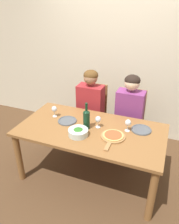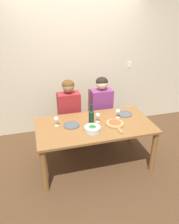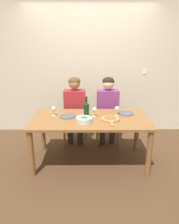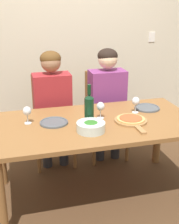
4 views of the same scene
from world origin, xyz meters
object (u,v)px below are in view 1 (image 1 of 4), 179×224
(wine_bottle, at_px, (86,119))
(chair_right, at_px, (130,119))
(person_woman, at_px, (90,102))
(pizza_on_board, at_px, (113,136))
(chair_left, at_px, (93,113))
(wine_glass_centre, at_px, (98,120))
(wine_glass_right, at_px, (128,123))
(dinner_plate_right, at_px, (141,130))
(person_man, at_px, (129,109))
(wine_glass_left, at_px, (54,109))
(dinner_plate_left, at_px, (67,121))
(broccoli_bowl, at_px, (78,132))

(wine_bottle, bearing_deg, chair_right, 63.87)
(person_woman, height_order, pizza_on_board, person_woman)
(chair_left, distance_m, wine_glass_centre, 0.84)
(pizza_on_board, xyz_separation_m, wine_glass_right, (0.12, 0.20, 0.09))
(chair_left, height_order, dinner_plate_right, chair_left)
(person_man, bearing_deg, pizza_on_board, -92.17)
(wine_bottle, height_order, wine_glass_left, wine_bottle)
(chair_left, relative_size, wine_bottle, 2.86)
(wine_glass_centre, bearing_deg, chair_right, 69.82)
(chair_right, distance_m, wine_glass_left, 1.15)
(chair_left, relative_size, wine_glass_right, 6.36)
(person_man, distance_m, wine_glass_left, 1.04)
(chair_left, bearing_deg, dinner_plate_left, -96.38)
(person_woman, relative_size, pizza_on_board, 2.94)
(broccoli_bowl, bearing_deg, pizza_on_board, 14.39)
(broccoli_bowl, xyz_separation_m, dinner_plate_left, (-0.26, 0.24, -0.03))
(chair_left, distance_m, wine_bottle, 0.87)
(chair_left, relative_size, dinner_plate_right, 3.99)
(wine_bottle, distance_m, wine_glass_right, 0.49)
(wine_glass_centre, bearing_deg, person_man, 66.31)
(chair_left, relative_size, person_man, 0.78)
(wine_glass_centre, bearing_deg, wine_glass_right, 8.54)
(chair_left, bearing_deg, person_woman, -90.00)
(dinner_plate_left, bearing_deg, wine_bottle, -12.34)
(chair_left, xyz_separation_m, wine_glass_centre, (0.33, -0.70, 0.31))
(person_woman, relative_size, person_man, 1.00)
(chair_right, bearing_deg, wine_glass_centre, -110.18)
(person_man, relative_size, wine_glass_right, 8.16)
(wine_glass_right, bearing_deg, wine_glass_centre, -171.46)
(broccoli_bowl, distance_m, dinner_plate_left, 0.35)
(pizza_on_board, bearing_deg, wine_glass_left, 167.31)
(wine_glass_left, xyz_separation_m, wine_glass_right, (0.98, 0.01, 0.00))
(chair_left, xyz_separation_m, broccoli_bowl, (0.18, -0.95, 0.25))
(dinner_plate_left, xyz_separation_m, wine_glass_right, (0.76, 0.06, 0.10))
(dinner_plate_right, bearing_deg, person_man, 117.85)
(wine_bottle, height_order, pizza_on_board, wine_bottle)
(chair_left, xyz_separation_m, chair_right, (0.59, 0.00, 0.00))
(broccoli_bowl, bearing_deg, person_man, 63.70)
(wine_glass_right, xyz_separation_m, wine_glass_centre, (-0.35, -0.05, 0.00))
(person_woman, distance_m, person_man, 0.59)
(chair_right, height_order, wine_glass_right, chair_right)
(dinner_plate_right, bearing_deg, pizza_on_board, -135.21)
(broccoli_bowl, height_order, wine_glass_centre, wine_glass_centre)
(dinner_plate_right, bearing_deg, person_woman, 151.01)
(person_man, xyz_separation_m, pizza_on_board, (-0.03, -0.73, -0.00))
(wine_bottle, bearing_deg, person_man, 60.08)
(wine_bottle, height_order, wine_glass_centre, wine_bottle)
(wine_bottle, relative_size, pizza_on_board, 0.80)
(person_woman, distance_m, pizza_on_board, 0.93)
(dinner_plate_right, bearing_deg, wine_bottle, -162.56)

